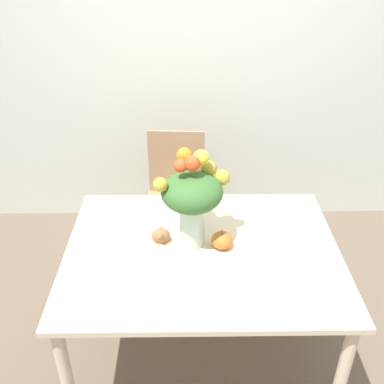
{
  "coord_description": "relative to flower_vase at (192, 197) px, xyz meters",
  "views": [
    {
      "loc": [
        -0.08,
        -1.82,
        2.18
      ],
      "look_at": [
        -0.05,
        0.06,
        1.04
      ],
      "focal_mm": 42.0,
      "sensor_mm": 36.0,
      "label": 1
    }
  ],
  "objects": [
    {
      "name": "wall_back",
      "position": [
        0.05,
        1.4,
        0.34
      ],
      "size": [
        8.0,
        0.06,
        2.7
      ],
      "color": "silver",
      "rests_on": "ground_plane"
    },
    {
      "name": "dining_chair_near_window",
      "position": [
        -0.11,
        0.84,
        -0.52
      ],
      "size": [
        0.45,
        0.45,
        0.94
      ],
      "rotation": [
        0.0,
        0.0,
        -0.06
      ],
      "color": "#9E7A56",
      "rests_on": "ground_plane"
    },
    {
      "name": "flower_vase",
      "position": [
        0.0,
        0.0,
        0.0
      ],
      "size": [
        0.38,
        0.31,
        0.52
      ],
      "color": "#B2CCBC",
      "rests_on": "dining_table"
    },
    {
      "name": "pumpkin",
      "position": [
        0.15,
        -0.05,
        -0.23
      ],
      "size": [
        0.11,
        0.11,
        0.1
      ],
      "color": "orange",
      "rests_on": "dining_table"
    },
    {
      "name": "dining_table",
      "position": [
        0.05,
        -0.07,
        -0.36
      ],
      "size": [
        1.41,
        1.08,
        0.73
      ],
      "color": "beige",
      "rests_on": "ground_plane"
    },
    {
      "name": "turkey_figurine",
      "position": [
        -0.17,
        0.02,
        -0.24
      ],
      "size": [
        0.1,
        0.13,
        0.08
      ],
      "color": "#936642",
      "rests_on": "dining_table"
    },
    {
      "name": "ground_plane",
      "position": [
        0.05,
        -0.07,
        -1.01
      ],
      "size": [
        12.0,
        12.0,
        0.0
      ],
      "primitive_type": "plane",
      "color": "brown"
    }
  ]
}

